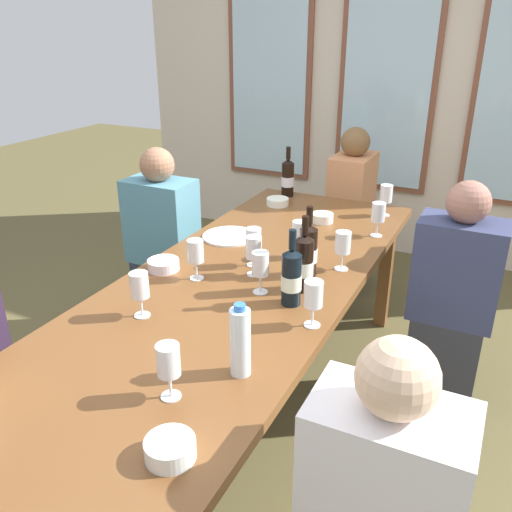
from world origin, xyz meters
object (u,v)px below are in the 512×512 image
(wine_bottle_2, at_px, (304,262))
(wine_glass_8, at_px, (300,232))
(wine_bottle_1, at_px, (308,250))
(wine_glass_3, at_px, (254,249))
(wine_glass_9, at_px, (260,266))
(tasting_bowl_0, at_px, (322,218))
(wine_bottle_0, at_px, (291,277))
(water_bottle, at_px, (240,341))
(seated_person_4, at_px, (350,214))
(tasting_bowl_3, at_px, (163,265))
(dining_table, at_px, (230,303))
(wine_glass_7, at_px, (253,240))
(wine_glass_2, at_px, (343,244))
(wine_glass_10, at_px, (313,296))
(seated_person_3, at_px, (452,302))
(wine_bottle_3, at_px, (288,178))
(seated_person_2, at_px, (163,248))
(wine_glass_4, at_px, (168,362))
(wine_glass_0, at_px, (139,286))
(wine_glass_1, at_px, (386,194))
(tasting_bowl_1, at_px, (170,449))
(white_plate_0, at_px, (230,236))
(tasting_bowl_2, at_px, (278,202))
(wine_glass_6, at_px, (378,214))

(wine_bottle_2, relative_size, wine_glass_8, 1.80)
(wine_bottle_1, relative_size, wine_glass_3, 1.76)
(wine_glass_8, bearing_deg, wine_glass_9, -91.22)
(tasting_bowl_0, bearing_deg, wine_bottle_0, -77.81)
(water_bottle, bearing_deg, wine_bottle_1, 95.10)
(wine_glass_9, distance_m, seated_person_4, 1.71)
(tasting_bowl_3, bearing_deg, wine_glass_8, 38.54)
(dining_table, xyz_separation_m, wine_bottle_1, (0.23, 0.26, 0.18))
(wine_bottle_0, relative_size, wine_glass_7, 1.74)
(wine_glass_2, xyz_separation_m, wine_glass_10, (0.05, -0.50, -0.00))
(seated_person_3, bearing_deg, wine_bottle_3, 152.58)
(tasting_bowl_3, xyz_separation_m, seated_person_2, (-0.45, 0.61, -0.24))
(wine_glass_10, xyz_separation_m, seated_person_2, (-1.19, 0.77, -0.33))
(wine_glass_4, distance_m, wine_glass_10, 0.59)
(dining_table, bearing_deg, tasting_bowl_3, 173.45)
(wine_glass_0, relative_size, seated_person_3, 0.16)
(wine_bottle_2, bearing_deg, seated_person_4, 99.62)
(wine_glass_1, bearing_deg, wine_glass_7, -111.45)
(tasting_bowl_1, height_order, wine_glass_9, wine_glass_9)
(tasting_bowl_0, distance_m, tasting_bowl_3, 0.97)
(wine_glass_0, relative_size, wine_glass_8, 1.00)
(tasting_bowl_3, bearing_deg, tasting_bowl_1, -54.11)
(wine_bottle_3, bearing_deg, tasting_bowl_3, -93.07)
(white_plate_0, height_order, wine_glass_9, wine_glass_9)
(wine_glass_0, distance_m, seated_person_3, 1.46)
(water_bottle, xyz_separation_m, wine_glass_4, (-0.13, -0.19, 0.01))
(white_plate_0, xyz_separation_m, wine_glass_10, (0.67, -0.62, 0.11))
(dining_table, relative_size, wine_glass_10, 15.54)
(wine_glass_0, distance_m, seated_person_4, 2.06)
(dining_table, xyz_separation_m, wine_glass_4, (0.17, -0.67, 0.19))
(wine_bottle_0, distance_m, tasting_bowl_2, 1.20)
(wine_bottle_1, height_order, tasting_bowl_3, wine_bottle_1)
(wine_bottle_1, bearing_deg, wine_glass_3, -154.70)
(wine_bottle_0, distance_m, tasting_bowl_0, 0.94)
(wine_bottle_0, relative_size, tasting_bowl_3, 2.20)
(tasting_bowl_3, bearing_deg, white_plate_0, 80.55)
(white_plate_0, bearing_deg, wine_bottle_1, -25.17)
(wine_glass_1, xyz_separation_m, wine_glass_10, (0.05, -1.28, -0.00))
(wine_glass_1, bearing_deg, wine_glass_8, -105.88)
(tasting_bowl_0, xyz_separation_m, tasting_bowl_3, (-0.42, -0.87, -0.00))
(seated_person_2, bearing_deg, wine_glass_0, -58.04)
(wine_bottle_2, bearing_deg, dining_table, -154.16)
(tasting_bowl_3, height_order, seated_person_4, seated_person_4)
(tasting_bowl_3, xyz_separation_m, wine_glass_1, (0.69, 1.12, 0.10))
(white_plate_0, height_order, tasting_bowl_1, tasting_bowl_1)
(tasting_bowl_1, bearing_deg, wine_glass_8, 97.68)
(dining_table, relative_size, tasting_bowl_2, 20.84)
(dining_table, relative_size, wine_glass_6, 15.54)
(wine_glass_9, relative_size, seated_person_2, 0.16)
(dining_table, relative_size, seated_person_3, 2.43)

